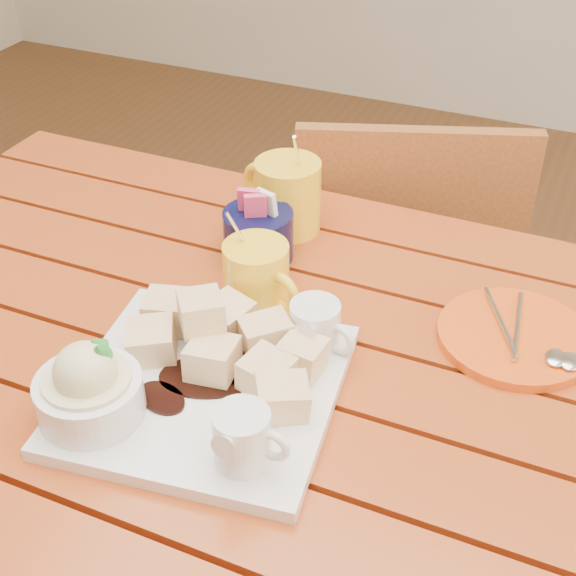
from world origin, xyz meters
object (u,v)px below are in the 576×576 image
at_px(table, 237,405).
at_px(orange_saucer, 516,337).
at_px(dessert_plate, 181,379).
at_px(chair_far, 398,281).
at_px(coffee_mug_left, 286,194).
at_px(coffee_mug_right, 258,277).

height_order(table, orange_saucer, orange_saucer).
height_order(table, dessert_plate, dessert_plate).
height_order(orange_saucer, chair_far, chair_far).
xyz_separation_m(dessert_plate, coffee_mug_left, (-0.04, 0.39, 0.02)).
xyz_separation_m(table, orange_saucer, (0.32, 0.14, 0.11)).
bearing_deg(coffee_mug_right, chair_far, 106.68).
bearing_deg(coffee_mug_right, coffee_mug_left, 126.01).
bearing_deg(coffee_mug_left, chair_far, 91.87).
distance_m(coffee_mug_left, orange_saucer, 0.39).
relative_size(coffee_mug_right, orange_saucer, 0.74).
distance_m(dessert_plate, chair_far, 0.77).
distance_m(dessert_plate, orange_saucer, 0.41).
height_order(coffee_mug_left, chair_far, coffee_mug_left).
relative_size(table, orange_saucer, 6.37).
bearing_deg(orange_saucer, coffee_mug_left, 160.08).
xyz_separation_m(coffee_mug_right, chair_far, (0.05, 0.51, -0.33)).
relative_size(orange_saucer, chair_far, 0.22).
bearing_deg(coffee_mug_left, table, -60.56).
height_order(dessert_plate, chair_far, dessert_plate).
bearing_deg(chair_far, orange_saucer, 100.65).
bearing_deg(dessert_plate, coffee_mug_left, 96.40).
xyz_separation_m(table, chair_far, (0.05, 0.59, -0.17)).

